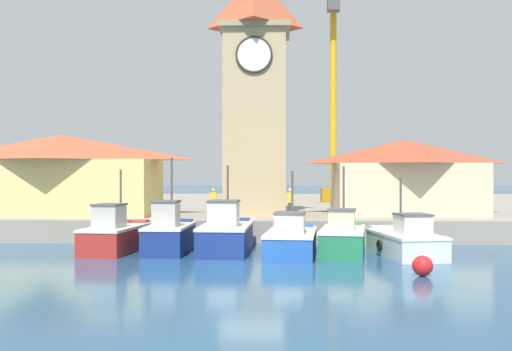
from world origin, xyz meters
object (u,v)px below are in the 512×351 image
Objects in this scene: fishing_boat_mid_right at (406,241)px; port_crane_near at (333,114)px; dock_worker_near_tower at (290,203)px; dock_worker_along_quay at (213,203)px; warehouse_left at (60,174)px; warehouse_right at (405,176)px; clock_tower at (255,88)px; mooring_buoy at (423,266)px; fishing_boat_left_outer at (169,235)px; fishing_boat_center at (343,238)px; fishing_boat_mid_left at (291,240)px; fishing_boat_left_inner at (226,234)px; fishing_boat_far_left at (115,235)px.

port_crane_near reaches higher than fishing_boat_mid_right.
dock_worker_along_quay is (-4.11, -0.22, 0.00)m from dock_worker_near_tower.
port_crane_near is at bearing 41.45° from warehouse_left.
clock_tower is at bearing -170.75° from warehouse_right.
port_crane_near reaches higher than mooring_buoy.
dock_worker_near_tower is at bearing 130.18° from fishing_boat_mid_right.
fishing_boat_left_outer reaches higher than mooring_buoy.
warehouse_left is (-15.71, 8.14, 2.87)m from fishing_boat_center.
dock_worker_along_quay is at bearing -159.37° from warehouse_right.
fishing_boat_mid_left is 25.58m from port_crane_near.
fishing_boat_left_outer is 2.69× the size of dock_worker_near_tower.
fishing_boat_mid_left reaches higher than dock_worker_along_quay.
fishing_boat_center is 0.97× the size of fishing_boat_mid_right.
dock_worker_along_quay is at bearing -113.72° from port_crane_near.
fishing_boat_left_inner is at bearing -107.01° from port_crane_near.
fishing_boat_left_outer reaches higher than dock_worker_near_tower.
fishing_boat_left_inner is at bearing -36.07° from warehouse_left.
fishing_boat_far_left is 0.97× the size of fishing_boat_mid_right.
fishing_boat_left_outer reaches higher than fishing_boat_left_inner.
fishing_boat_left_outer reaches higher than dock_worker_along_quay.
fishing_boat_center reaches higher than mooring_buoy.
port_crane_near reaches higher than warehouse_left.
fishing_boat_left_inner reaches higher than fishing_boat_mid_right.
fishing_boat_left_inner is at bearing -122.32° from dock_worker_near_tower.
fishing_boat_left_outer is 15.63m from warehouse_right.
mooring_buoy is at bearing -37.32° from warehouse_left.
fishing_boat_left_inner is 9.60m from mooring_buoy.
fishing_boat_left_inner is 25.35m from port_crane_near.
fishing_boat_far_left is 27.24m from port_crane_near.
dock_worker_near_tower is (13.50, -2.79, -1.56)m from warehouse_left.
port_crane_near is at bearing 90.77° from mooring_buoy.
warehouse_left reaches higher than mooring_buoy.
fishing_boat_left_outer is at bearing -108.05° from dock_worker_along_quay.
fishing_boat_mid_left is at bearing -32.40° from warehouse_left.
mooring_buoy is (12.53, -6.02, -0.41)m from fishing_boat_far_left.
port_crane_near is at bearing 72.99° from fishing_boat_left_inner.
clock_tower reaches higher than dock_worker_near_tower.
dock_worker_near_tower is (-4.40, 10.86, 1.68)m from mooring_buoy.
fishing_boat_left_outer is 11.35m from warehouse_left.
clock_tower is (3.67, 7.41, 7.72)m from fishing_boat_left_outer.
fishing_boat_center is 0.41× the size of warehouse_left.
fishing_boat_center is 8.25m from dock_worker_along_quay.
warehouse_right is (8.92, 1.45, -5.08)m from clock_tower.
warehouse_right is at bearing -78.37° from port_crane_near.
fishing_boat_left_inner is at bearing 140.99° from mooring_buoy.
fishing_boat_left_outer reaches higher than fishing_boat_far_left.
dock_worker_along_quay is at bearing 48.89° from fishing_boat_far_left.
warehouse_right is at bearing 62.99° from fishing_boat_center.
mooring_buoy is at bearing -25.65° from fishing_boat_far_left.
fishing_boat_far_left is 0.99× the size of fishing_boat_center.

